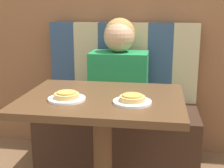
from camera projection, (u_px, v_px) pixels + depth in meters
booth_seat at (119, 136)px, 2.32m from camera, size 1.13×0.55×0.45m
booth_backrest at (123, 62)px, 2.42m from camera, size 1.13×0.09×0.60m
dining_table at (103, 118)px, 1.62m from camera, size 0.82×0.64×0.72m
person at (119, 66)px, 2.20m from camera, size 0.40×0.26×0.64m
plate_left at (67, 99)px, 1.53m from camera, size 0.18×0.18×0.01m
plate_right at (132, 102)px, 1.48m from camera, size 0.18×0.18×0.01m
pizza_left at (67, 95)px, 1.53m from camera, size 0.12×0.12×0.03m
pizza_right at (132, 98)px, 1.48m from camera, size 0.12×0.12×0.03m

